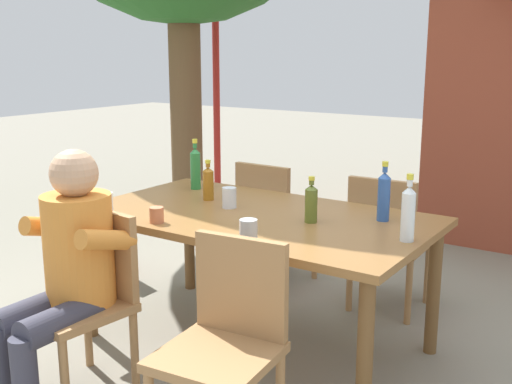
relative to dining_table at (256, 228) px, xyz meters
The scene contains 18 objects.
ground_plane 0.68m from the dining_table, ahead, with size 24.00×24.00×0.00m, color gray.
dining_table is the anchor object (origin of this frame).
chair_near_left 0.94m from the dining_table, 116.36° to the right, with size 0.49×0.49×0.87m.
chair_far_right 0.94m from the dining_table, 62.96° to the left, with size 0.45×0.45×0.87m.
chair_far_left 0.94m from the dining_table, 116.99° to the left, with size 0.45×0.45×0.87m.
chair_near_right 0.94m from the dining_table, 63.56° to the right, with size 0.48×0.48×0.87m.
person_in_white_shirt 1.02m from the dining_table, 114.12° to the right, with size 0.47×0.61×1.18m.
bottle_blue 0.70m from the dining_table, 22.16° to the left, with size 0.06×0.06×0.31m.
bottle_green 0.75m from the dining_table, 155.62° to the left, with size 0.06×0.06×0.32m.
bottle_amber 0.46m from the dining_table, 164.96° to the left, with size 0.06×0.06×0.24m.
bottle_clear 0.87m from the dining_table, ahead, with size 0.06×0.06×0.31m.
bottle_olive 0.37m from the dining_table, ahead, with size 0.06×0.06×0.24m.
cup_steel 0.55m from the dining_table, 59.87° to the right, with size 0.08×0.08×0.11m, color #B2B7BC.
cup_white 0.83m from the dining_table, 149.09° to the right, with size 0.08×0.08×0.11m, color white.
cup_glass 0.24m from the dining_table, behind, with size 0.08×0.08×0.11m, color silver.
cup_terracotta 0.55m from the dining_table, 126.96° to the right, with size 0.07×0.07×0.08m, color #BC6B47.
backpack_by_near_side 1.58m from the dining_table, 168.85° to the left, with size 0.30×0.20×0.41m.
lamp_post 4.32m from the dining_table, 130.26° to the left, with size 0.56×0.20×2.69m.
Camera 1 is at (1.80, -2.69, 1.61)m, focal length 43.78 mm.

